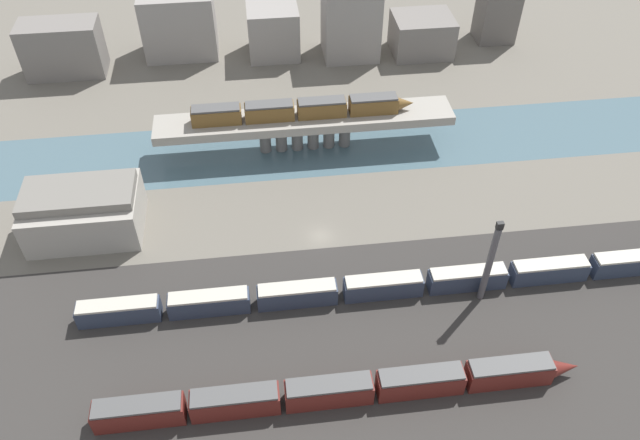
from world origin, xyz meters
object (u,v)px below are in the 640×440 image
object	(u,v)px
train_on_bridge	(302,109)
train_yard_near	(339,391)
train_yard_mid	(434,282)
signal_tower	(489,263)
warehouse_building	(84,211)

from	to	relation	value
train_on_bridge	train_yard_near	distance (m)	57.94
train_yard_mid	train_on_bridge	bearing A→B (deg)	113.11
train_yard_mid	signal_tower	bearing A→B (deg)	-19.41
train_on_bridge	train_yard_near	bearing A→B (deg)	-90.86
train_yard_mid	warehouse_building	world-z (taller)	warehouse_building
train_yard_near	train_yard_mid	xyz separation A→B (m)	(17.89, 17.58, -0.17)
train_yard_near	signal_tower	xyz separation A→B (m)	(24.92, 15.10, 6.04)
train_yard_near	warehouse_building	world-z (taller)	warehouse_building
train_on_bridge	warehouse_building	xyz separation A→B (m)	(-39.89, -18.98, -4.93)
train_yard_mid	signal_tower	size ratio (longest dim) A/B	6.82
train_yard_mid	warehouse_building	distance (m)	60.69
train_on_bridge	train_yard_mid	world-z (taller)	train_on_bridge
train_on_bridge	warehouse_building	bearing A→B (deg)	-154.56
train_yard_mid	warehouse_building	xyz separation A→B (m)	(-56.91, 20.92, 2.52)
train_on_bridge	train_yard_near	world-z (taller)	train_on_bridge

